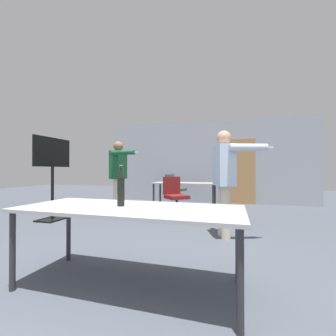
{
  "coord_description": "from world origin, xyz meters",
  "views": [
    {
      "loc": [
        0.89,
        -1.45,
        1.06
      ],
      "look_at": [
        -0.26,
        2.48,
        1.1
      ],
      "focal_mm": 24.0,
      "sensor_mm": 36.0,
      "label": 1
    }
  ],
  "objects_px": {
    "person_left_plaid": "(119,170)",
    "beer_bottle": "(121,187)",
    "office_chair_mid_tucked": "(175,198)",
    "tv_screen": "(52,169)",
    "person_near_casual": "(225,173)",
    "office_chair_side_rolled": "(175,190)"
  },
  "relations": [
    {
      "from": "person_near_casual",
      "to": "person_left_plaid",
      "type": "bearing_deg",
      "value": -134.68
    },
    {
      "from": "office_chair_mid_tucked",
      "to": "tv_screen",
      "type": "bearing_deg",
      "value": -15.35
    },
    {
      "from": "tv_screen",
      "to": "office_chair_mid_tucked",
      "type": "xyz_separation_m",
      "value": [
        2.41,
        1.19,
        -0.67
      ]
    },
    {
      "from": "person_near_casual",
      "to": "office_chair_side_rolled",
      "type": "relative_size",
      "value": 1.82
    },
    {
      "from": "office_chair_side_rolled",
      "to": "office_chair_mid_tucked",
      "type": "bearing_deg",
      "value": 33.16
    },
    {
      "from": "person_left_plaid",
      "to": "beer_bottle",
      "type": "relative_size",
      "value": 4.56
    },
    {
      "from": "person_near_casual",
      "to": "beer_bottle",
      "type": "distance_m",
      "value": 1.97
    },
    {
      "from": "office_chair_side_rolled",
      "to": "beer_bottle",
      "type": "height_order",
      "value": "beer_bottle"
    },
    {
      "from": "beer_bottle",
      "to": "office_chair_mid_tucked",
      "type": "bearing_deg",
      "value": 95.25
    },
    {
      "from": "office_chair_mid_tucked",
      "to": "beer_bottle",
      "type": "distance_m",
      "value": 3.25
    },
    {
      "from": "tv_screen",
      "to": "office_chair_side_rolled",
      "type": "relative_size",
      "value": 1.89
    },
    {
      "from": "person_near_casual",
      "to": "tv_screen",
      "type": "bearing_deg",
      "value": -113.22
    },
    {
      "from": "office_chair_side_rolled",
      "to": "person_near_casual",
      "type": "bearing_deg",
      "value": 45.9
    },
    {
      "from": "person_left_plaid",
      "to": "office_chair_side_rolled",
      "type": "distance_m",
      "value": 2.15
    },
    {
      "from": "beer_bottle",
      "to": "person_left_plaid",
      "type": "bearing_deg",
      "value": 118.96
    },
    {
      "from": "person_left_plaid",
      "to": "beer_bottle",
      "type": "height_order",
      "value": "person_left_plaid"
    },
    {
      "from": "tv_screen",
      "to": "person_left_plaid",
      "type": "bearing_deg",
      "value": -48.14
    },
    {
      "from": "person_near_casual",
      "to": "person_left_plaid",
      "type": "relative_size",
      "value": 0.96
    },
    {
      "from": "office_chair_mid_tucked",
      "to": "beer_bottle",
      "type": "relative_size",
      "value": 2.34
    },
    {
      "from": "office_chair_mid_tucked",
      "to": "beer_bottle",
      "type": "height_order",
      "value": "beer_bottle"
    },
    {
      "from": "person_left_plaid",
      "to": "tv_screen",
      "type": "bearing_deg",
      "value": -44.93
    },
    {
      "from": "person_left_plaid",
      "to": "person_near_casual",
      "type": "bearing_deg",
      "value": 67.59
    }
  ]
}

